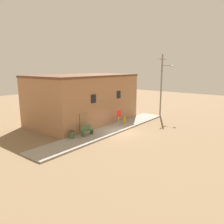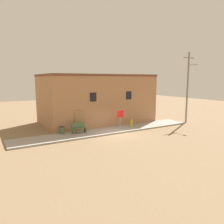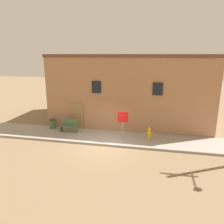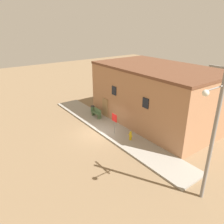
% 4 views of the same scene
% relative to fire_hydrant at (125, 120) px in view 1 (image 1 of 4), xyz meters
% --- Properties ---
extents(ground_plane, '(80.00, 80.00, 0.00)m').
position_rel_fire_hydrant_xyz_m(ground_plane, '(-2.94, -1.50, -0.57)').
color(ground_plane, '#846B4C').
extents(sidewalk, '(19.45, 2.74, 0.15)m').
position_rel_fire_hydrant_xyz_m(sidewalk, '(-2.94, -0.14, -0.50)').
color(sidewalk, '#9E998E').
rests_on(sidewalk, ground).
extents(brick_building, '(12.97, 7.66, 5.90)m').
position_rel_fire_hydrant_xyz_m(brick_building, '(-1.83, 5.00, 2.38)').
color(brick_building, '#A87551').
rests_on(brick_building, ground).
extents(fire_hydrant, '(0.47, 0.23, 0.85)m').
position_rel_fire_hydrant_xyz_m(fire_hydrant, '(0.00, 0.00, 0.00)').
color(fire_hydrant, gold).
rests_on(fire_hydrant, sidewalk).
extents(stop_sign, '(0.73, 0.06, 1.99)m').
position_rel_fire_hydrant_xyz_m(stop_sign, '(-1.80, -0.45, 0.98)').
color(stop_sign, gray).
rests_on(stop_sign, sidewalk).
extents(bench, '(1.32, 0.44, 0.97)m').
position_rel_fire_hydrant_xyz_m(bench, '(-6.08, 0.32, 0.03)').
color(bench, '#4C6B47').
rests_on(bench, sidewalk).
extents(trash_bin, '(0.47, 0.47, 0.73)m').
position_rel_fire_hydrant_xyz_m(trash_bin, '(-7.65, 0.75, -0.06)').
color(trash_bin, '#426642').
rests_on(trash_bin, sidewalk).
extents(utility_pole, '(1.80, 1.76, 8.56)m').
position_rel_fire_hydrant_xyz_m(utility_pole, '(7.70, -1.02, 4.11)').
color(utility_pole, gray).
rests_on(utility_pole, ground).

